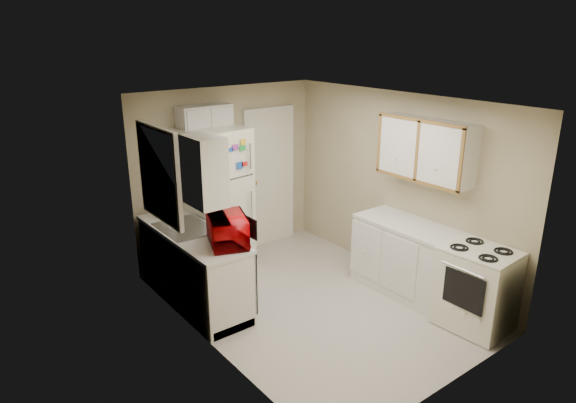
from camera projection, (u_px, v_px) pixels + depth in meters
floor at (313, 303)px, 6.16m from camera, size 3.80×3.80×0.00m
ceiling at (317, 101)px, 5.40m from camera, size 3.80×3.80×0.00m
wall_left at (205, 238)px, 4.97m from camera, size 3.80×3.80×0.00m
wall_right at (398, 186)px, 6.59m from camera, size 3.80×3.80×0.00m
wall_back at (227, 173)px, 7.21m from camera, size 2.80×2.80×0.00m
wall_front at (460, 268)px, 4.35m from camera, size 2.80×2.80×0.00m
left_counter at (194, 267)px, 6.06m from camera, size 0.60×1.80×0.90m
dishwasher at (242, 276)px, 5.77m from camera, size 0.03×0.58×0.72m
sink at (186, 231)px, 6.04m from camera, size 0.54×0.74×0.16m
microwave at (228, 231)px, 5.54m from camera, size 0.66×0.51×0.39m
soap_bottle at (164, 210)px, 6.32m from camera, size 0.12×0.12×0.20m
window_blinds at (160, 174)px, 5.66m from camera, size 0.10×0.98×1.08m
upper_cabinet_left at (205, 171)px, 5.03m from camera, size 0.30×0.45×0.70m
refrigerator at (214, 200)px, 6.82m from camera, size 0.88×0.86×1.93m
cabinet_over_fridge at (204, 121)px, 6.61m from camera, size 0.70×0.30×0.40m
interior_door at (270, 177)px, 7.64m from camera, size 0.86×0.06×2.08m
right_counter at (429, 267)px, 6.05m from camera, size 0.60×2.00×0.90m
stove at (476, 289)px, 5.55m from camera, size 0.64×0.77×0.90m
upper_cabinet_right at (426, 149)px, 5.93m from camera, size 0.30×1.20×0.70m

